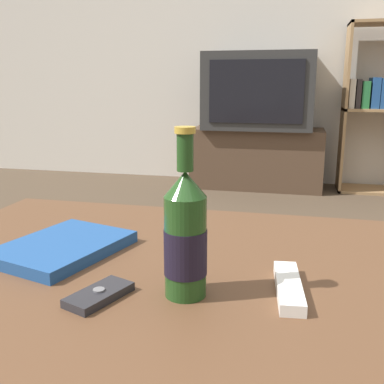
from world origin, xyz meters
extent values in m
cube|color=beige|center=(0.00, 3.02, 1.30)|extent=(8.00, 0.05, 2.60)
cube|color=brown|center=(0.00, 0.00, 0.44)|extent=(1.10, 0.85, 0.04)
cylinder|color=#492F1E|center=(-0.49, 0.37, 0.21)|extent=(0.07, 0.07, 0.42)
cube|color=#4C3828|center=(-0.05, 2.75, 0.23)|extent=(1.00, 0.39, 0.46)
cube|color=#2D2D2D|center=(-0.05, 2.75, 0.74)|extent=(0.81, 0.49, 0.56)
cube|color=black|center=(-0.05, 2.50, 0.74)|extent=(0.66, 0.01, 0.44)
cube|color=#99754C|center=(0.57, 2.81, 0.61)|extent=(0.02, 0.30, 1.22)
cube|color=#99754C|center=(0.80, 2.81, 0.01)|extent=(0.48, 0.30, 0.02)
cube|color=#99754C|center=(0.80, 2.81, 0.61)|extent=(0.48, 0.30, 0.02)
cube|color=beige|center=(0.61, 2.81, 0.73)|extent=(0.04, 0.21, 0.21)
cube|color=#2D2828|center=(0.66, 2.81, 0.72)|extent=(0.03, 0.21, 0.21)
cube|color=#236B38|center=(0.71, 2.81, 0.72)|extent=(0.05, 0.21, 0.19)
cube|color=navy|center=(0.77, 2.81, 0.73)|extent=(0.06, 0.21, 0.22)
cube|color=navy|center=(0.82, 2.81, 0.73)|extent=(0.04, 0.21, 0.21)
cylinder|color=#1E4219|center=(0.08, -0.08, 0.54)|extent=(0.07, 0.07, 0.17)
cylinder|color=black|center=(0.08, -0.08, 0.53)|extent=(0.07, 0.07, 0.08)
cone|color=#1E4219|center=(0.08, -0.08, 0.65)|extent=(0.07, 0.07, 0.04)
cylinder|color=#1E4219|center=(0.08, -0.08, 0.70)|extent=(0.03, 0.03, 0.06)
cylinder|color=#B79333|center=(0.08, -0.08, 0.73)|extent=(0.03, 0.03, 0.01)
cube|color=#232328|center=(-0.06, -0.13, 0.47)|extent=(0.09, 0.12, 0.01)
cylinder|color=slate|center=(-0.06, -0.13, 0.48)|extent=(0.02, 0.02, 0.00)
cube|color=white|center=(0.24, -0.03, 0.47)|extent=(0.06, 0.17, 0.02)
cube|color=navy|center=(-0.21, 0.05, 0.47)|extent=(0.25, 0.30, 0.02)
camera|label=1|loc=(0.24, -0.74, 0.80)|focal=42.00mm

